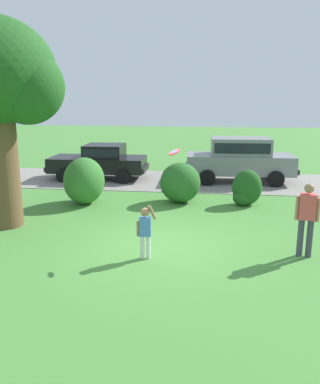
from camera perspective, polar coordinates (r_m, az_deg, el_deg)
name	(u,v)px	position (r m, az deg, el deg)	size (l,w,h in m)	color
ground_plane	(158,245)	(10.12, -0.29, -7.58)	(80.00, 80.00, 0.00)	#478438
driveway_strip	(181,181)	(17.59, 2.99, 1.59)	(28.00, 4.40, 0.02)	gray
shrub_near_tree	(84,181)	(13.99, -10.78, 1.58)	(1.38, 1.63, 1.61)	#33702B
shrub_centre_left	(180,183)	(13.96, 2.91, 1.35)	(1.41, 1.37, 1.41)	#286023
shrub_centre	(246,189)	(13.92, 12.20, 0.40)	(1.01, 0.85, 1.22)	#1E511C
parked_sedan	(100,160)	(18.11, -8.56, 4.49)	(4.44, 2.17, 1.56)	black
parked_suv	(240,157)	(17.58, 11.33, 4.87)	(4.75, 2.20, 1.92)	gray
child_thrower	(145,229)	(9.09, -2.14, -5.26)	(0.44, 0.29, 1.29)	white
frisbee	(174,152)	(9.40, 2.04, 5.71)	(0.29, 0.28, 0.19)	red
adult_onlooker	(307,216)	(9.71, 20.24, -3.23)	(0.52, 0.29, 1.74)	#3F3F4C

